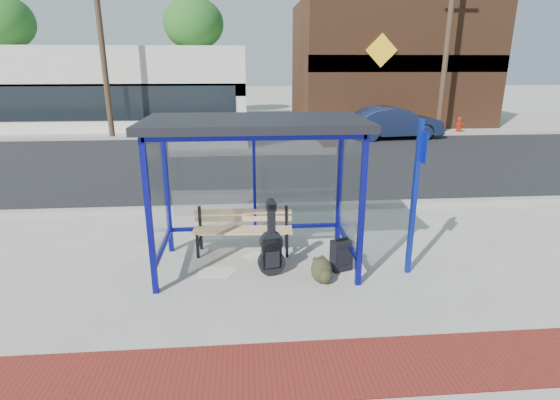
{
  "coord_description": "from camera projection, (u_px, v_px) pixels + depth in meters",
  "views": [
    {
      "loc": [
        -0.17,
        -6.56,
        3.2
      ],
      "look_at": [
        0.4,
        0.2,
        1.07
      ],
      "focal_mm": 28.0,
      "sensor_mm": 36.0,
      "label": 1
    }
  ],
  "objects": [
    {
      "name": "ground",
      "position": [
        257.0,
        266.0,
        7.21
      ],
      "size": [
        120.0,
        120.0,
        0.0
      ],
      "primitive_type": "plane",
      "color": "#B2ADA0",
      "rests_on": "ground"
    },
    {
      "name": "curb_far",
      "position": [
        247.0,
        136.0,
        19.65
      ],
      "size": [
        60.0,
        0.25,
        0.12
      ],
      "primitive_type": "cube",
      "color": "gray",
      "rests_on": "ground"
    },
    {
      "name": "parked_car",
      "position": [
        394.0,
        123.0,
        19.29
      ],
      "size": [
        4.37,
        1.93,
        1.39
      ],
      "primitive_type": "imported",
      "rotation": [
        0.0,
        0.0,
        1.68
      ],
      "color": "#172040",
      "rests_on": "ground"
    },
    {
      "name": "bus_shelter",
      "position": [
        255.0,
        141.0,
        6.66
      ],
      "size": [
        3.3,
        1.8,
        2.42
      ],
      "color": "#0B0D7E",
      "rests_on": "ground"
    },
    {
      "name": "tree_mid",
      "position": [
        194.0,
        24.0,
        26.26
      ],
      "size": [
        3.6,
        3.6,
        7.03
      ],
      "color": "#4C3826",
      "rests_on": "ground"
    },
    {
      "name": "brick_paver_strip",
      "position": [
        265.0,
        371.0,
        4.74
      ],
      "size": [
        60.0,
        1.0,
        0.01
      ],
      "primitive_type": "cube",
      "color": "maroon",
      "rests_on": "ground"
    },
    {
      "name": "bench",
      "position": [
        243.0,
        227.0,
        7.64
      ],
      "size": [
        1.74,
        0.52,
        0.81
      ],
      "rotation": [
        0.0,
        0.0,
        -0.06
      ],
      "color": "black",
      "rests_on": "ground"
    },
    {
      "name": "tree_left",
      "position": [
        3.0,
        23.0,
        25.39
      ],
      "size": [
        3.6,
        3.6,
        7.03
      ],
      "color": "#4C3826",
      "rests_on": "ground"
    },
    {
      "name": "curb_near",
      "position": [
        253.0,
        208.0,
        9.95
      ],
      "size": [
        60.0,
        0.25,
        0.12
      ],
      "primitive_type": "cube",
      "color": "gray",
      "rests_on": "ground"
    },
    {
      "name": "far_sidewalk",
      "position": [
        247.0,
        131.0,
        21.47
      ],
      "size": [
        60.0,
        4.0,
        0.01
      ],
      "primitive_type": "cube",
      "color": "#B2ADA0",
      "rests_on": "ground"
    },
    {
      "name": "newspaper_c",
      "position": [
        255.0,
        256.0,
        7.59
      ],
      "size": [
        0.44,
        0.43,
        0.01
      ],
      "primitive_type": "cube",
      "rotation": [
        0.0,
        0.0,
        0.63
      ],
      "color": "white",
      "rests_on": "ground"
    },
    {
      "name": "tree_right",
      "position": [
        442.0,
        26.0,
        27.5
      ],
      "size": [
        3.6,
        3.6,
        7.03
      ],
      "color": "#4C3826",
      "rests_on": "ground"
    },
    {
      "name": "suitcase",
      "position": [
        341.0,
        255.0,
        7.01
      ],
      "size": [
        0.37,
        0.29,
        0.56
      ],
      "rotation": [
        0.0,
        0.0,
        0.33
      ],
      "color": "black",
      "rests_on": "ground"
    },
    {
      "name": "fire_hydrant",
      "position": [
        459.0,
        124.0,
        20.97
      ],
      "size": [
        0.35,
        0.23,
        0.77
      ],
      "rotation": [
        0.0,
        0.0,
        -0.28
      ],
      "color": "#9E180B",
      "rests_on": "ground"
    },
    {
      "name": "utility_pole_east",
      "position": [
        447.0,
        42.0,
        19.44
      ],
      "size": [
        1.6,
        0.24,
        8.0
      ],
      "color": "#4C3826",
      "rests_on": "ground"
    },
    {
      "name": "storefront_white",
      "position": [
        74.0,
        87.0,
        23.0
      ],
      "size": [
        18.0,
        6.04,
        4.0
      ],
      "color": "silver",
      "rests_on": "ground"
    },
    {
      "name": "newspaper_b",
      "position": [
        208.0,
        272.0,
        7.0
      ],
      "size": [
        0.33,
        0.4,
        0.01
      ],
      "primitive_type": "cube",
      "rotation": [
        0.0,
        0.0,
        -1.62
      ],
      "color": "white",
      "rests_on": "ground"
    },
    {
      "name": "storefront_brown",
      "position": [
        388.0,
        64.0,
        24.48
      ],
      "size": [
        10.0,
        7.08,
        6.4
      ],
      "color": "#59331E",
      "rests_on": "ground"
    },
    {
      "name": "backpack",
      "position": [
        322.0,
        271.0,
        6.62
      ],
      "size": [
        0.41,
        0.39,
        0.41
      ],
      "rotation": [
        0.0,
        0.0,
        0.4
      ],
      "color": "#2A2C18",
      "rests_on": "ground"
    },
    {
      "name": "newspaper_a",
      "position": [
        225.0,
        272.0,
        6.99
      ],
      "size": [
        0.45,
        0.49,
        0.01
      ],
      "primitive_type": "cube",
      "rotation": [
        0.0,
        0.0,
        1.08
      ],
      "color": "white",
      "rests_on": "ground"
    },
    {
      "name": "utility_pole_west",
      "position": [
        101.0,
        41.0,
        18.25
      ],
      "size": [
        1.6,
        0.24,
        8.0
      ],
      "color": "#4C3826",
      "rests_on": "ground"
    },
    {
      "name": "sign_post",
      "position": [
        415.0,
        190.0,
        6.6
      ],
      "size": [
        0.1,
        0.31,
        2.44
      ],
      "rotation": [
        0.0,
        0.0,
        0.06
      ],
      "color": "#0E209B",
      "rests_on": "ground"
    },
    {
      "name": "guitar_bag",
      "position": [
        272.0,
        249.0,
        6.8
      ],
      "size": [
        0.44,
        0.19,
        1.18
      ],
      "rotation": [
        0.0,
        0.0,
        0.16
      ],
      "color": "black",
      "rests_on": "ground"
    },
    {
      "name": "street_asphalt",
      "position": [
        249.0,
        162.0,
        14.82
      ],
      "size": [
        60.0,
        10.0,
        0.0
      ],
      "primitive_type": "cube",
      "color": "black",
      "rests_on": "ground"
    }
  ]
}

